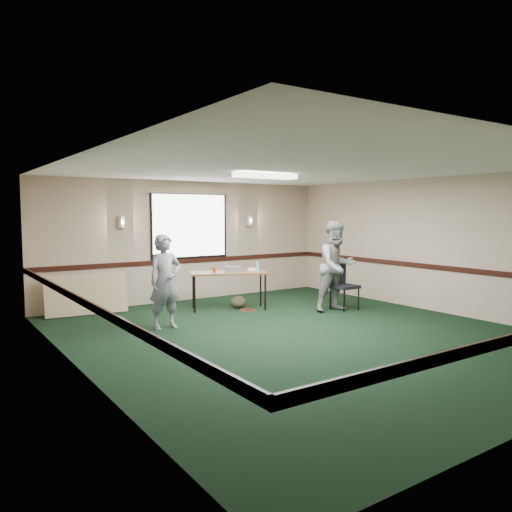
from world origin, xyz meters
TOP-DOWN VIEW (x-y plane):
  - ground at (0.00, 0.00)m, footprint 8.00×8.00m
  - room_shell at (0.00, 2.12)m, footprint 8.00×8.02m
  - folding_table at (0.13, 2.50)m, footprint 1.68×1.20m
  - projector at (0.26, 2.53)m, footprint 0.41×0.41m
  - game_console at (0.68, 2.44)m, footprint 0.23×0.21m
  - red_cup at (-0.16, 2.59)m, footprint 0.07×0.07m
  - water_bottle at (0.67, 2.23)m, footprint 0.06×0.06m
  - duffel_bag at (0.37, 2.50)m, footprint 0.43×0.38m
  - cable_coil at (0.40, 2.18)m, footprint 0.34×0.34m
  - folded_table at (-2.45, 3.60)m, footprint 1.57×0.39m
  - conference_chair at (2.09, 1.23)m, footprint 0.48×0.50m
  - person_left at (-1.65, 1.65)m, footprint 0.62×0.43m
  - person_right at (1.85, 1.12)m, footprint 0.95×0.77m

SIDE VIEW (x-z plane):
  - ground at x=0.00m, z-range 0.00..0.00m
  - cable_coil at x=0.40m, z-range 0.00..0.02m
  - duffel_bag at x=0.37m, z-range 0.00..0.25m
  - folded_table at x=-2.45m, z-range 0.00..0.80m
  - conference_chair at x=2.09m, z-range 0.08..1.07m
  - folding_table at x=0.13m, z-range 0.33..1.11m
  - game_console at x=0.68m, z-range 0.78..0.82m
  - person_left at x=-1.65m, z-range 0.00..1.63m
  - projector at x=0.26m, z-range 0.78..0.88m
  - red_cup at x=-0.16m, z-range 0.78..0.88m
  - water_bottle at x=0.67m, z-range 0.78..0.98m
  - person_right at x=1.85m, z-range 0.00..1.84m
  - room_shell at x=0.00m, z-range -2.42..5.58m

